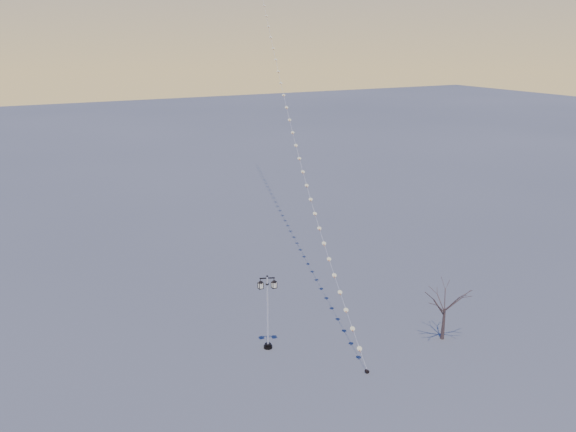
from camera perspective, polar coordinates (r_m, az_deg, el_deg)
ground at (r=33.74m, az=4.51°, el=-14.49°), size 300.00×300.00×0.00m
street_lamp at (r=34.05m, az=-2.04°, el=-9.13°), size 1.14×0.69×4.69m
bare_tree at (r=36.27m, az=15.33°, el=-8.03°), size 2.26×2.26×3.76m
kite_train at (r=50.62m, az=0.15°, el=12.84°), size 14.09×44.72×27.86m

